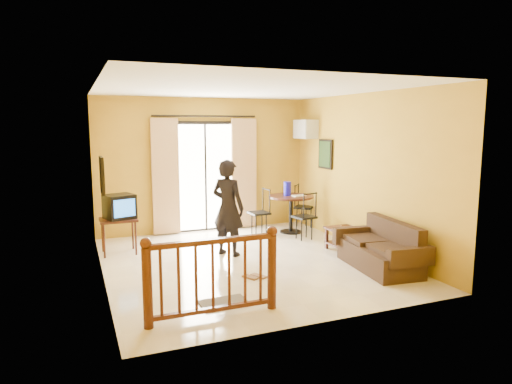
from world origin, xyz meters
name	(u,v)px	position (x,y,z in m)	size (l,w,h in m)	color
ground	(247,262)	(0.00, 0.00, 0.00)	(5.00, 5.00, 0.00)	beige
room_shell	(247,159)	(0.00, 0.00, 1.70)	(5.00, 5.00, 5.00)	white
balcony_door	(206,176)	(0.00, 2.43, 1.19)	(2.25, 0.14, 2.46)	black
tv_table	(118,223)	(-1.90, 1.32, 0.55)	(0.63, 0.52, 0.63)	black
television	(120,206)	(-1.87, 1.32, 0.84)	(0.57, 0.54, 0.42)	black
picture_left	(102,175)	(-2.22, -0.20, 1.55)	(0.05, 0.42, 0.52)	black
dining_table	(291,203)	(1.60, 1.61, 0.62)	(0.94, 0.94, 0.78)	black
water_jug	(287,189)	(1.54, 1.66, 0.93)	(0.16, 0.16, 0.29)	#1613B7
serving_tray	(299,196)	(1.72, 1.51, 0.79)	(0.28, 0.18, 0.02)	beige
dining_chairs	(289,233)	(1.53, 1.54, 0.00)	(1.67, 1.47, 0.95)	black
air_conditioner	(305,129)	(2.09, 1.95, 2.15)	(0.31, 0.60, 0.40)	silver
botanical_print	(325,154)	(2.22, 1.30, 1.65)	(0.05, 0.50, 0.60)	black
coffee_table	(349,238)	(1.85, -0.19, 0.28)	(0.52, 0.93, 0.41)	black
bowl	(347,227)	(1.85, -0.10, 0.45)	(0.21, 0.21, 0.07)	brown
sofa	(382,251)	(1.85, -1.10, 0.28)	(0.88, 1.64, 0.75)	#301E12
standing_person	(228,208)	(-0.15, 0.52, 0.83)	(0.61, 0.40, 1.66)	black
stair_balustrade	(213,271)	(-1.15, -1.90, 0.56)	(1.63, 0.13, 1.04)	#471E0F
doormat	(224,303)	(-0.91, -1.55, 0.01)	(0.60, 0.40, 0.02)	#544C43
sandals	(254,277)	(-0.18, -0.77, 0.01)	(0.34, 0.27, 0.03)	brown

